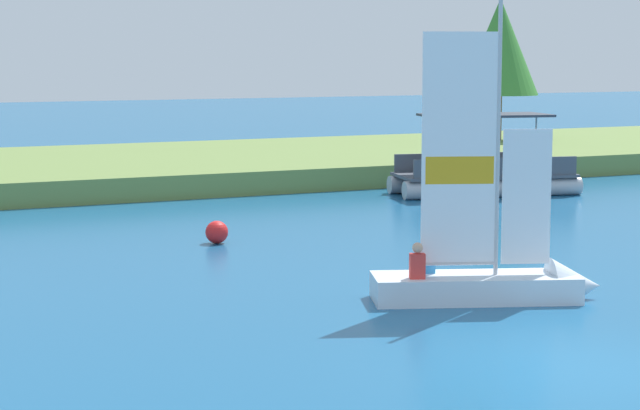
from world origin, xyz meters
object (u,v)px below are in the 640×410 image
Objects in this scene: sailboat at (504,277)px; pontoon_boat at (484,175)px; shoreline_tree_right at (500,47)px; channel_buoy at (217,232)px.

pontoon_boat is at bearing 78.66° from sailboat.
channel_buoy is at bearing -139.38° from shoreline_tree_right.
sailboat reaches higher than channel_buoy.
shoreline_tree_right is at bearing 76.93° from sailboat.
pontoon_boat is (8.90, 14.17, 0.20)m from sailboat.
sailboat is 8.94m from channel_buoy.
sailboat is 10.80× the size of channel_buoy.
channel_buoy is (-19.65, -16.85, -4.66)m from shoreline_tree_right.
shoreline_tree_right is 14.51m from pontoon_boat.
shoreline_tree_right reaches higher than pontoon_boat.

